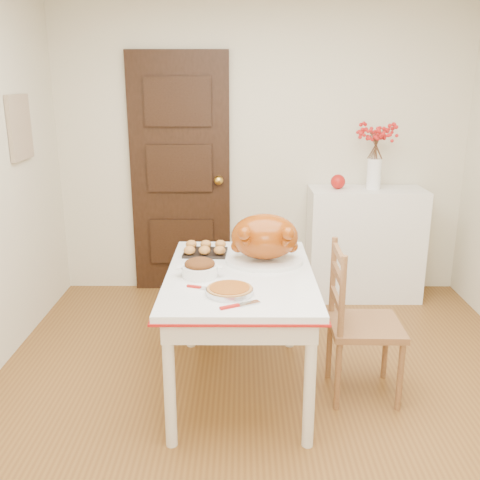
{
  "coord_description": "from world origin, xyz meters",
  "views": [
    {
      "loc": [
        -0.17,
        -2.65,
        1.81
      ],
      "look_at": [
        -0.18,
        0.33,
        0.93
      ],
      "focal_mm": 40.46,
      "sensor_mm": 36.0,
      "label": 1
    }
  ],
  "objects_px": {
    "kitchen_table": "(240,332)",
    "chair_oak": "(366,322)",
    "sideboard": "(364,244)",
    "turkey_platter": "(265,239)",
    "pumpkin_pie": "(230,289)"
  },
  "relations": [
    {
      "from": "kitchen_table",
      "to": "turkey_platter",
      "type": "height_order",
      "value": "turkey_platter"
    },
    {
      "from": "sideboard",
      "to": "kitchen_table",
      "type": "distance_m",
      "value": 1.84
    },
    {
      "from": "sideboard",
      "to": "chair_oak",
      "type": "bearing_deg",
      "value": -101.89
    },
    {
      "from": "kitchen_table",
      "to": "chair_oak",
      "type": "relative_size",
      "value": 1.36
    },
    {
      "from": "turkey_platter",
      "to": "sideboard",
      "type": "bearing_deg",
      "value": 54.58
    },
    {
      "from": "chair_oak",
      "to": "kitchen_table",
      "type": "bearing_deg",
      "value": 87.3
    },
    {
      "from": "turkey_platter",
      "to": "pumpkin_pie",
      "type": "height_order",
      "value": "turkey_platter"
    },
    {
      "from": "kitchen_table",
      "to": "turkey_platter",
      "type": "relative_size",
      "value": 2.68
    },
    {
      "from": "sideboard",
      "to": "kitchen_table",
      "type": "height_order",
      "value": "sideboard"
    },
    {
      "from": "chair_oak",
      "to": "pumpkin_pie",
      "type": "bearing_deg",
      "value": 110.88
    },
    {
      "from": "sideboard",
      "to": "pumpkin_pie",
      "type": "height_order",
      "value": "sideboard"
    },
    {
      "from": "sideboard",
      "to": "turkey_platter",
      "type": "relative_size",
      "value": 2.02
    },
    {
      "from": "sideboard",
      "to": "chair_oak",
      "type": "height_order",
      "value": "sideboard"
    },
    {
      "from": "chair_oak",
      "to": "turkey_platter",
      "type": "relative_size",
      "value": 1.97
    },
    {
      "from": "sideboard",
      "to": "kitchen_table",
      "type": "bearing_deg",
      "value": -125.26
    }
  ]
}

